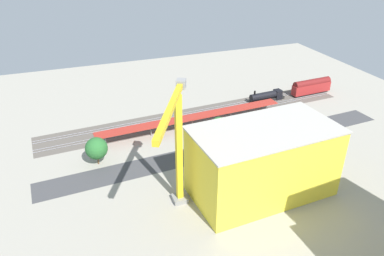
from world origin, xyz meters
name	(u,v)px	position (x,y,z in m)	size (l,w,h in m)	color
ground_plane	(222,141)	(0.00, 0.00, 0.00)	(182.90, 182.90, 0.00)	#9E998C
rail_bed	(199,115)	(0.00, -19.93, 0.00)	(114.31, 13.78, 0.01)	#5B544C
street_asphalt	(228,147)	(0.00, 4.31, 0.00)	(114.31, 9.00, 0.01)	#424244
track_rails	(199,115)	(0.00, -19.93, 0.18)	(114.11, 14.31, 0.12)	#9E9EA8
platform_canopy_near	(193,117)	(5.59, -11.96, 3.84)	(66.23, 8.44, 4.04)	#A82D23
locomotive	(267,96)	(-29.97, -22.82, 1.87)	(15.20, 3.70, 5.17)	black
passenger_coach	(311,86)	(-50.39, -22.82, 3.33)	(17.71, 4.19, 6.33)	black
parked_car_0	(325,132)	(-33.71, 7.92, 0.71)	(4.85, 1.91, 1.59)	black
parked_car_1	(305,137)	(-25.52, 8.21, 0.75)	(4.82, 2.07, 1.67)	black
parked_car_2	(285,141)	(-18.20, 8.03, 0.77)	(4.42, 2.17, 1.72)	black
parked_car_3	(258,145)	(-9.09, 7.32, 0.71)	(4.60, 2.01, 1.58)	black
construction_building	(263,162)	(1.65, 27.10, 8.93)	(34.63, 18.32, 17.86)	yellow
construction_roof_slab	(266,130)	(1.65, 27.10, 18.06)	(35.23, 18.92, 0.40)	#B7B2A8
tower_crane	(177,142)	(23.35, 25.81, 18.35)	(14.36, 25.40, 30.28)	gray
box_truck_0	(271,152)	(-9.67, 13.58, 1.56)	(8.95, 3.63, 3.18)	black
box_truck_1	(226,161)	(5.09, 13.81, 1.71)	(9.93, 3.74, 3.52)	black
street_tree_0	(96,148)	(38.94, -0.27, 5.18)	(6.37, 6.37, 8.37)	brown
street_tree_1	(284,116)	(-22.57, -0.31, 4.80)	(5.30, 5.30, 7.46)	brown
street_tree_2	(241,124)	(-7.01, -0.80, 4.46)	(5.30, 5.30, 7.13)	brown
street_tree_3	(203,132)	(6.28, -0.48, 4.29)	(4.07, 4.07, 6.34)	brown
street_tree_4	(219,125)	(1.06, -0.49, 5.59)	(5.22, 5.22, 8.22)	brown
traffic_light	(199,133)	(7.86, 0.06, 4.40)	(0.50, 0.36, 6.63)	#333333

